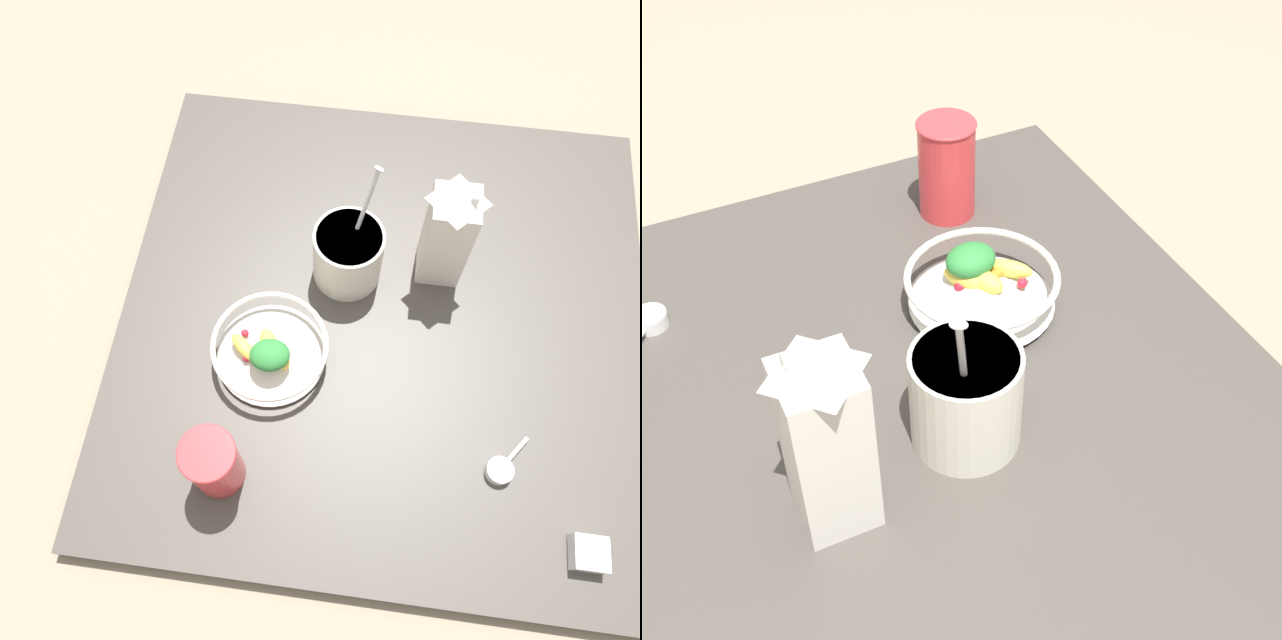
# 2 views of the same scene
# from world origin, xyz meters

# --- Properties ---
(ground_plane) EXTENTS (6.00, 6.00, 0.00)m
(ground_plane) POSITION_xyz_m (0.00, 0.00, 0.00)
(ground_plane) COLOR gray
(countertop) EXTENTS (1.01, 1.01, 0.04)m
(countertop) POSITION_xyz_m (0.00, 0.00, 0.02)
(countertop) COLOR #47423D
(countertop) RESTS_ON ground_plane
(fruit_bowl) EXTENTS (0.21, 0.21, 0.09)m
(fruit_bowl) POSITION_xyz_m (-0.11, 0.20, 0.07)
(fruit_bowl) COLOR silver
(fruit_bowl) RESTS_ON countertop
(milk_carton) EXTENTS (0.08, 0.08, 0.27)m
(milk_carton) POSITION_xyz_m (0.12, -0.10, 0.17)
(milk_carton) COLOR silver
(milk_carton) RESTS_ON countertop
(yogurt_tub) EXTENTS (0.14, 0.13, 0.26)m
(yogurt_tub) POSITION_xyz_m (0.08, 0.08, 0.11)
(yogurt_tub) COLOR silver
(yogurt_tub) RESTS_ON countertop
(drinking_cup) EXTENTS (0.09, 0.09, 0.16)m
(drinking_cup) POSITION_xyz_m (-0.34, 0.25, 0.12)
(drinking_cup) COLOR #DB383D
(drinking_cup) RESTS_ON countertop
(spice_jar) EXTENTS (0.06, 0.06, 0.04)m
(spice_jar) POSITION_xyz_m (-0.39, -0.37, 0.05)
(spice_jar) COLOR silver
(spice_jar) RESTS_ON countertop
(measuring_scoop) EXTENTS (0.09, 0.07, 0.02)m
(measuring_scoop) POSITION_xyz_m (-0.27, -0.22, 0.05)
(measuring_scoop) COLOR white
(measuring_scoop) RESTS_ON countertop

